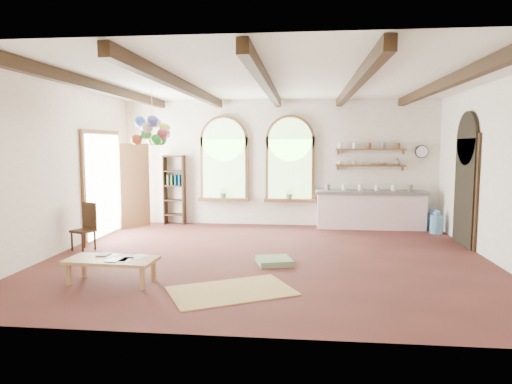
# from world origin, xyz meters

# --- Properties ---
(floor) EXTENTS (8.00, 8.00, 0.00)m
(floor) POSITION_xyz_m (0.00, 0.00, 0.00)
(floor) COLOR #5A2725
(floor) RESTS_ON ground
(ceiling_beams) EXTENTS (6.20, 6.80, 0.18)m
(ceiling_beams) POSITION_xyz_m (0.00, 0.00, 3.10)
(ceiling_beams) COLOR #321F10
(ceiling_beams) RESTS_ON ceiling
(window_left) EXTENTS (1.30, 0.28, 2.20)m
(window_left) POSITION_xyz_m (-1.40, 3.43, 1.63)
(window_left) COLOR brown
(window_left) RESTS_ON floor
(window_right) EXTENTS (1.30, 0.28, 2.20)m
(window_right) POSITION_xyz_m (0.30, 3.43, 1.63)
(window_right) COLOR brown
(window_right) RESTS_ON floor
(left_doorway) EXTENTS (0.10, 1.90, 2.50)m
(left_doorway) POSITION_xyz_m (-3.95, 1.80, 1.15)
(left_doorway) COLOR brown
(left_doorway) RESTS_ON floor
(right_doorway) EXTENTS (0.10, 1.30, 2.40)m
(right_doorway) POSITION_xyz_m (3.95, 1.50, 1.10)
(right_doorway) COLOR black
(right_doorway) RESTS_ON floor
(kitchen_counter) EXTENTS (2.68, 0.62, 0.94)m
(kitchen_counter) POSITION_xyz_m (2.30, 3.20, 0.48)
(kitchen_counter) COLOR #F6D1D4
(kitchen_counter) RESTS_ON floor
(wall_shelf_lower) EXTENTS (1.70, 0.24, 0.04)m
(wall_shelf_lower) POSITION_xyz_m (2.30, 3.38, 1.55)
(wall_shelf_lower) COLOR brown
(wall_shelf_lower) RESTS_ON wall_back
(wall_shelf_upper) EXTENTS (1.70, 0.24, 0.04)m
(wall_shelf_upper) POSITION_xyz_m (2.30, 3.38, 1.95)
(wall_shelf_upper) COLOR brown
(wall_shelf_upper) RESTS_ON wall_back
(wall_clock) EXTENTS (0.32, 0.04, 0.32)m
(wall_clock) POSITION_xyz_m (3.55, 3.45, 1.90)
(wall_clock) COLOR black
(wall_clock) RESTS_ON wall_back
(bookshelf) EXTENTS (0.53, 0.32, 1.80)m
(bookshelf) POSITION_xyz_m (-2.70, 3.32, 0.90)
(bookshelf) COLOR #321F10
(bookshelf) RESTS_ON floor
(coffee_table) EXTENTS (1.36, 0.68, 0.38)m
(coffee_table) POSITION_xyz_m (-2.20, -1.80, 0.34)
(coffee_table) COLOR tan
(coffee_table) RESTS_ON floor
(side_chair) EXTENTS (0.49, 0.49, 0.93)m
(side_chair) POSITION_xyz_m (-3.64, 0.22, 0.27)
(side_chair) COLOR #321F10
(side_chair) RESTS_ON floor
(floor_mat) EXTENTS (1.99, 1.73, 0.02)m
(floor_mat) POSITION_xyz_m (-0.35, -2.00, 0.01)
(floor_mat) COLOR tan
(floor_mat) RESTS_ON floor
(floor_cushion) EXTENTS (0.71, 0.71, 0.10)m
(floor_cushion) POSITION_xyz_m (0.15, -0.43, 0.05)
(floor_cushion) COLOR #6B855C
(floor_cushion) RESTS_ON floor
(water_jug_a) EXTENTS (0.29, 0.29, 0.56)m
(water_jug_a) POSITION_xyz_m (3.75, 2.67, 0.24)
(water_jug_a) COLOR #5890BE
(water_jug_a) RESTS_ON floor
(water_jug_b) EXTENTS (0.28, 0.28, 0.54)m
(water_jug_b) POSITION_xyz_m (3.82, 3.20, 0.23)
(water_jug_b) COLOR #5890BE
(water_jug_b) RESTS_ON floor
(balloon_cluster) EXTENTS (0.73, 0.80, 1.14)m
(balloon_cluster) POSITION_xyz_m (-2.41, 0.80, 2.33)
(balloon_cluster) COLOR white
(balloon_cluster) RESTS_ON floor
(table_book) EXTENTS (0.18, 0.26, 0.02)m
(table_book) POSITION_xyz_m (-2.49, -1.62, 0.39)
(table_book) COLOR olive
(table_book) RESTS_ON coffee_table
(tablet) EXTENTS (0.21, 0.28, 0.01)m
(tablet) POSITION_xyz_m (-2.12, -1.89, 0.39)
(tablet) COLOR black
(tablet) RESTS_ON coffee_table
(potted_plant_left) EXTENTS (0.27, 0.23, 0.30)m
(potted_plant_left) POSITION_xyz_m (-1.40, 3.32, 0.85)
(potted_plant_left) COLOR #598C4C
(potted_plant_left) RESTS_ON window_left
(potted_plant_right) EXTENTS (0.27, 0.23, 0.30)m
(potted_plant_right) POSITION_xyz_m (0.30, 3.32, 0.85)
(potted_plant_right) COLOR #598C4C
(potted_plant_right) RESTS_ON window_right
(shelf_cup_a) EXTENTS (0.12, 0.10, 0.10)m
(shelf_cup_a) POSITION_xyz_m (1.55, 3.38, 1.62)
(shelf_cup_a) COLOR white
(shelf_cup_a) RESTS_ON wall_shelf_lower
(shelf_cup_b) EXTENTS (0.10, 0.10, 0.09)m
(shelf_cup_b) POSITION_xyz_m (1.90, 3.38, 1.62)
(shelf_cup_b) COLOR beige
(shelf_cup_b) RESTS_ON wall_shelf_lower
(shelf_bowl_a) EXTENTS (0.22, 0.22, 0.05)m
(shelf_bowl_a) POSITION_xyz_m (2.25, 3.38, 1.60)
(shelf_bowl_a) COLOR beige
(shelf_bowl_a) RESTS_ON wall_shelf_lower
(shelf_bowl_b) EXTENTS (0.20, 0.20, 0.06)m
(shelf_bowl_b) POSITION_xyz_m (2.60, 3.38, 1.60)
(shelf_bowl_b) COLOR #8C664C
(shelf_bowl_b) RESTS_ON wall_shelf_lower
(shelf_vase) EXTENTS (0.18, 0.18, 0.19)m
(shelf_vase) POSITION_xyz_m (2.95, 3.38, 1.67)
(shelf_vase) COLOR slate
(shelf_vase) RESTS_ON wall_shelf_lower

